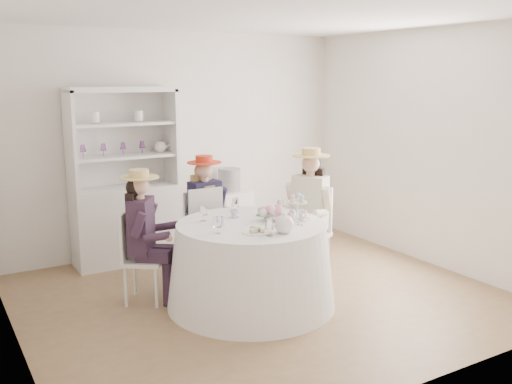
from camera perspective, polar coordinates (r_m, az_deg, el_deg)
ground at (r=5.80m, az=0.51°, el=-10.39°), size 4.50×4.50×0.00m
ceiling at (r=5.41m, az=0.57°, el=17.21°), size 4.50×4.50×0.00m
wall_back at (r=7.21m, az=-7.76°, el=4.93°), size 4.50×0.00×4.50m
wall_front at (r=3.90m, az=15.96°, el=-0.98°), size 4.50×0.00×4.50m
wall_left at (r=4.70m, az=-23.61°, el=0.57°), size 0.00×4.50×4.50m
wall_right at (r=6.87m, az=16.84°, el=4.23°), size 0.00×4.50×4.50m
tea_table at (r=5.48m, az=-0.50°, el=-7.25°), size 1.61×1.61×0.81m
hutch at (r=6.83m, az=-12.94°, el=-0.92°), size 1.35×0.82×2.05m
side_table at (r=7.41m, az=-2.66°, el=-2.58°), size 0.53×0.53×0.72m
hatbox at (r=7.31m, az=-2.70°, el=1.26°), size 0.36×0.36×0.29m
guest_left at (r=5.55m, az=-11.18°, el=-3.60°), size 0.56×0.53×1.31m
guest_mid at (r=6.27m, az=-5.02°, el=-1.57°), size 0.49×0.51×1.32m
guest_right at (r=6.19m, az=5.32°, el=-1.30°), size 0.60×0.55×1.41m
spare_chair at (r=6.27m, az=-5.41°, el=-3.61°), size 0.43×0.43×0.99m
teacup_a at (r=5.31m, az=-3.60°, el=-2.94°), size 0.09×0.09×0.06m
teacup_b at (r=5.56m, az=-2.22°, el=-2.23°), size 0.08×0.08×0.07m
teacup_c at (r=5.63m, az=0.60°, el=-2.06°), size 0.12×0.12×0.07m
flower_bowl at (r=5.46m, az=1.55°, el=-2.61°), size 0.22×0.22×0.05m
flower_arrangement at (r=5.43m, az=1.56°, el=-1.87°), size 0.21×0.20×0.08m
table_teapot at (r=5.02m, az=2.84°, el=-3.24°), size 0.24×0.17×0.18m
sandwich_plate at (r=5.04m, az=0.13°, el=-3.91°), size 0.26×0.26×0.06m
cupcake_stand at (r=5.49m, az=4.13°, el=-1.85°), size 0.26×0.26×0.24m
stemware_set at (r=5.34m, az=-0.51°, el=-2.35°), size 0.94×0.99×0.15m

